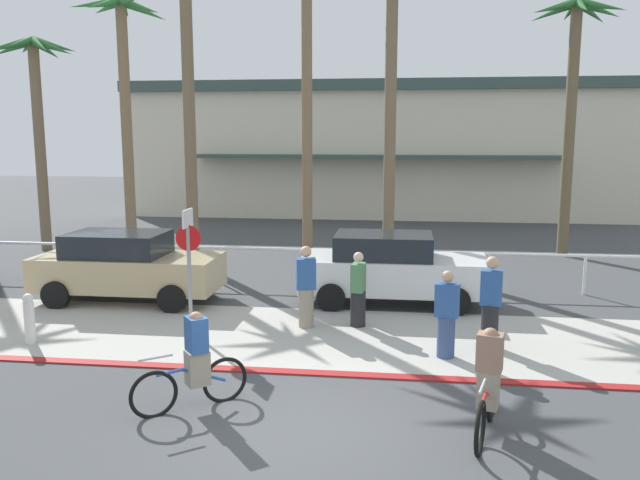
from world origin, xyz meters
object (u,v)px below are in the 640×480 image
object	(u,v)px
palm_tree_6	(574,66)
pedestrian_0	(306,290)
palm_tree_5	(390,58)
cyclist_blue_1	(194,363)
stop_sign_bike_lane	(189,253)
bollard_0	(29,318)
palm_tree_1	(35,90)
pedestrian_3	(358,293)
car_tan_1	(126,266)
cyclist_red_0	(488,384)
palm_tree_2	(124,68)
palm_tree_3	(188,40)
palm_tree_4	(307,52)
car_white_2	(391,268)
pedestrian_2	(447,318)
pedestrian_1	(490,306)

from	to	relation	value
palm_tree_6	pedestrian_0	bearing A→B (deg)	-128.50
palm_tree_5	cyclist_blue_1	world-z (taller)	palm_tree_5
stop_sign_bike_lane	bollard_0	distance (m)	3.28
palm_tree_1	cyclist_blue_1	world-z (taller)	palm_tree_1
pedestrian_3	cyclist_blue_1	bearing A→B (deg)	-115.85
car_tan_1	cyclist_red_0	bearing A→B (deg)	-37.90
palm_tree_2	pedestrian_3	bearing A→B (deg)	-42.87
cyclist_red_0	cyclist_blue_1	size ratio (longest dim) A/B	1.18
palm_tree_3	cyclist_red_0	distance (m)	14.45
palm_tree_2	palm_tree_1	bearing A→B (deg)	178.53
palm_tree_4	cyclist_red_0	world-z (taller)	palm_tree_4
stop_sign_bike_lane	palm_tree_2	xyz separation A→B (m)	(-5.00, 8.66, 4.49)
palm_tree_3	car_white_2	bearing A→B (deg)	-32.71
cyclist_blue_1	pedestrian_2	size ratio (longest dim) A/B	0.92
pedestrian_0	pedestrian_1	size ratio (longest dim) A/B	0.98
car_white_2	pedestrian_1	bearing A→B (deg)	-58.17
pedestrian_1	cyclist_blue_1	bearing A→B (deg)	-144.87
car_white_2	pedestrian_3	world-z (taller)	car_white_2
cyclist_blue_1	pedestrian_2	world-z (taller)	pedestrian_2
palm_tree_4	palm_tree_6	world-z (taller)	palm_tree_4
car_white_2	pedestrian_3	distance (m)	2.12
palm_tree_1	palm_tree_4	world-z (taller)	palm_tree_4
palm_tree_4	pedestrian_0	bearing A→B (deg)	-81.84
car_white_2	cyclist_blue_1	world-z (taller)	car_white_2
pedestrian_0	pedestrian_3	size ratio (longest dim) A/B	1.09
palm_tree_6	palm_tree_3	bearing A→B (deg)	-165.64
bollard_0	pedestrian_1	size ratio (longest dim) A/B	0.56
bollard_0	pedestrian_1	xyz separation A→B (m)	(8.82, 0.84, 0.32)
pedestrian_1	pedestrian_2	size ratio (longest dim) A/B	1.10
pedestrian_0	car_white_2	bearing A→B (deg)	52.05
cyclist_blue_1	pedestrian_1	bearing A→B (deg)	35.13
palm_tree_6	palm_tree_2	bearing A→B (deg)	-175.07
palm_tree_4	cyclist_red_0	size ratio (longest dim) A/B	5.34
palm_tree_5	pedestrian_3	distance (m)	8.91
cyclist_blue_1	pedestrian_2	xyz separation A→B (m)	(3.84, 2.67, 0.05)
cyclist_red_0	pedestrian_1	distance (m)	3.62
palm_tree_1	palm_tree_3	xyz separation A→B (m)	(6.02, -1.84, 1.26)
palm_tree_5	palm_tree_4	bearing A→B (deg)	145.56
palm_tree_4	pedestrian_3	bearing A→B (deg)	-75.02
car_tan_1	palm_tree_1	bearing A→B (deg)	132.28
stop_sign_bike_lane	pedestrian_0	bearing A→B (deg)	17.23
car_tan_1	palm_tree_5	bearing A→B (deg)	41.91
car_tan_1	pedestrian_2	bearing A→B (deg)	-22.86
palm_tree_5	palm_tree_6	xyz separation A→B (m)	(5.81, 2.04, -0.10)
bollard_0	car_tan_1	size ratio (longest dim) A/B	0.23
car_white_2	pedestrian_2	distance (m)	3.89
palm_tree_4	car_tan_1	world-z (taller)	palm_tree_4
palm_tree_6	cyclist_blue_1	xyz separation A→B (m)	(-8.37, -13.39, -5.48)
car_white_2	cyclist_red_0	xyz separation A→B (m)	(1.43, -6.68, -0.18)
pedestrian_1	palm_tree_6	bearing A→B (deg)	69.99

